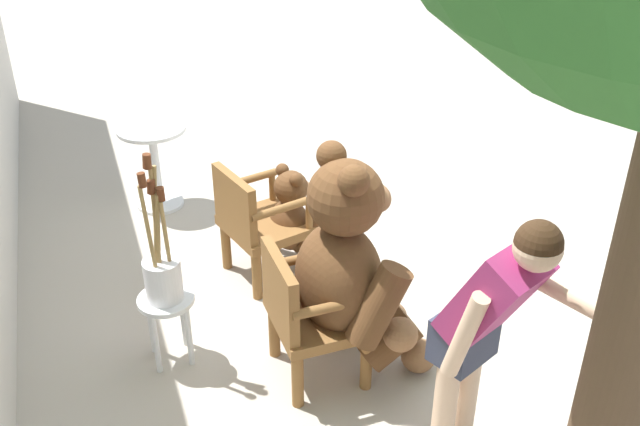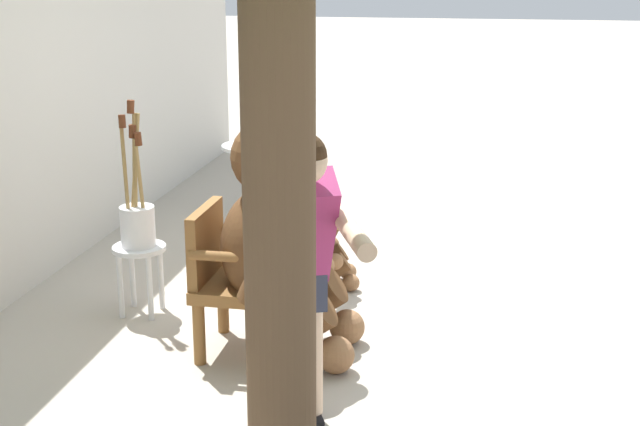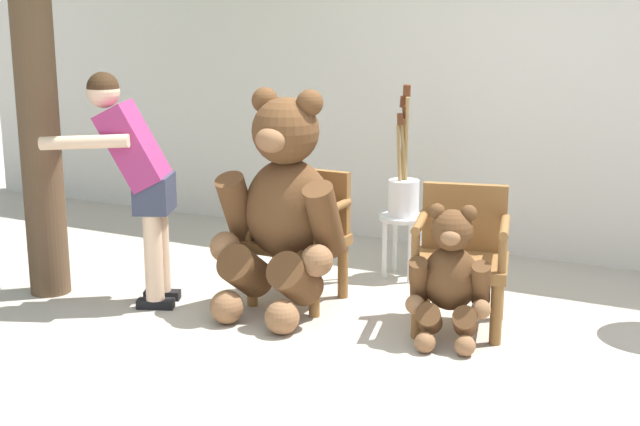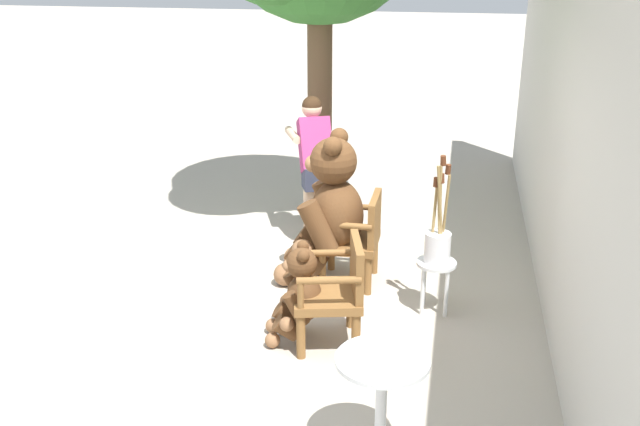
{
  "view_description": "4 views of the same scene",
  "coord_description": "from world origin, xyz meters",
  "px_view_note": "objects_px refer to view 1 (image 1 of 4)",
  "views": [
    {
      "loc": [
        -3.67,
        1.71,
        2.99
      ],
      "look_at": [
        -0.2,
        0.44,
        0.88
      ],
      "focal_mm": 40.0,
      "sensor_mm": 36.0,
      "label": 1
    },
    {
      "loc": [
        -5.23,
        -0.75,
        2.23
      ],
      "look_at": [
        0.14,
        0.27,
        0.66
      ],
      "focal_mm": 50.0,
      "sensor_mm": 36.0,
      "label": 2
    },
    {
      "loc": [
        2.13,
        -4.4,
        1.97
      ],
      "look_at": [
        -0.28,
        0.35,
        0.69
      ],
      "focal_mm": 50.0,
      "sensor_mm": 36.0,
      "label": 3
    },
    {
      "loc": [
        5.45,
        1.5,
        2.97
      ],
      "look_at": [
        0.06,
        0.43,
        0.9
      ],
      "focal_mm": 40.0,
      "sensor_mm": 36.0,
      "label": 4
    }
  ],
  "objects_px": {
    "wooden_chair_left": "(309,311)",
    "person_visitor": "(487,322)",
    "wooden_chair_right": "(257,221)",
    "brush_bucket": "(162,269)",
    "round_side_table": "(155,158)",
    "teddy_bear_small": "(295,220)",
    "teddy_bear_large": "(351,268)",
    "white_stool": "(168,312)"
  },
  "relations": [
    {
      "from": "teddy_bear_large",
      "to": "person_visitor",
      "type": "relative_size",
      "value": 0.94
    },
    {
      "from": "wooden_chair_left",
      "to": "round_side_table",
      "type": "xyz_separation_m",
      "value": [
        2.43,
        0.51,
        -0.01
      ]
    },
    {
      "from": "person_visitor",
      "to": "round_side_table",
      "type": "distance_m",
      "value": 3.54
    },
    {
      "from": "person_visitor",
      "to": "round_side_table",
      "type": "relative_size",
      "value": 2.12
    },
    {
      "from": "wooden_chair_left",
      "to": "wooden_chair_right",
      "type": "xyz_separation_m",
      "value": [
        1.1,
        -0.0,
        0.0
      ]
    },
    {
      "from": "teddy_bear_large",
      "to": "person_visitor",
      "type": "height_order",
      "value": "person_visitor"
    },
    {
      "from": "wooden_chair_right",
      "to": "teddy_bear_large",
      "type": "xyz_separation_m",
      "value": [
        -1.1,
        -0.26,
        0.24
      ]
    },
    {
      "from": "wooden_chair_right",
      "to": "teddy_bear_large",
      "type": "bearing_deg",
      "value": -166.86
    },
    {
      "from": "teddy_bear_large",
      "to": "wooden_chair_left",
      "type": "bearing_deg",
      "value": 89.91
    },
    {
      "from": "wooden_chair_right",
      "to": "brush_bucket",
      "type": "relative_size",
      "value": 0.92
    },
    {
      "from": "wooden_chair_right",
      "to": "round_side_table",
      "type": "bearing_deg",
      "value": 21.26
    },
    {
      "from": "wooden_chair_right",
      "to": "teddy_bear_small",
      "type": "distance_m",
      "value": 0.29
    },
    {
      "from": "white_stool",
      "to": "round_side_table",
      "type": "xyz_separation_m",
      "value": [
        2.01,
        -0.24,
        0.09
      ]
    },
    {
      "from": "person_visitor",
      "to": "brush_bucket",
      "type": "xyz_separation_m",
      "value": [
        1.33,
        1.32,
        -0.25
      ]
    },
    {
      "from": "teddy_bear_small",
      "to": "white_stool",
      "type": "height_order",
      "value": "teddy_bear_small"
    },
    {
      "from": "brush_bucket",
      "to": "white_stool",
      "type": "bearing_deg",
      "value": -14.99
    },
    {
      "from": "teddy_bear_large",
      "to": "teddy_bear_small",
      "type": "relative_size",
      "value": 1.75
    },
    {
      "from": "person_visitor",
      "to": "brush_bucket",
      "type": "distance_m",
      "value": 1.89
    },
    {
      "from": "wooden_chair_right",
      "to": "person_visitor",
      "type": "xyz_separation_m",
      "value": [
        -2.01,
        -0.56,
        0.45
      ]
    },
    {
      "from": "wooden_chair_right",
      "to": "white_stool",
      "type": "relative_size",
      "value": 1.87
    },
    {
      "from": "white_stool",
      "to": "round_side_table",
      "type": "distance_m",
      "value": 2.02
    },
    {
      "from": "wooden_chair_left",
      "to": "person_visitor",
      "type": "height_order",
      "value": "person_visitor"
    },
    {
      "from": "brush_bucket",
      "to": "round_side_table",
      "type": "distance_m",
      "value": 2.04
    },
    {
      "from": "teddy_bear_small",
      "to": "teddy_bear_large",
      "type": "bearing_deg",
      "value": 178.68
    },
    {
      "from": "teddy_bear_large",
      "to": "round_side_table",
      "type": "height_order",
      "value": "teddy_bear_large"
    },
    {
      "from": "teddy_bear_small",
      "to": "brush_bucket",
      "type": "bearing_deg",
      "value": 124.27
    },
    {
      "from": "wooden_chair_left",
      "to": "white_stool",
      "type": "distance_m",
      "value": 0.87
    },
    {
      "from": "teddy_bear_large",
      "to": "teddy_bear_small",
      "type": "distance_m",
      "value": 1.17
    },
    {
      "from": "person_visitor",
      "to": "brush_bucket",
      "type": "height_order",
      "value": "person_visitor"
    },
    {
      "from": "wooden_chair_left",
      "to": "brush_bucket",
      "type": "height_order",
      "value": "brush_bucket"
    },
    {
      "from": "wooden_chair_left",
      "to": "person_visitor",
      "type": "xyz_separation_m",
      "value": [
        -0.91,
        -0.57,
        0.45
      ]
    },
    {
      "from": "teddy_bear_large",
      "to": "teddy_bear_small",
      "type": "xyz_separation_m",
      "value": [
        1.13,
        -0.03,
        -0.3
      ]
    },
    {
      "from": "brush_bucket",
      "to": "teddy_bear_large",
      "type": "bearing_deg",
      "value": -112.46
    },
    {
      "from": "white_stool",
      "to": "brush_bucket",
      "type": "height_order",
      "value": "brush_bucket"
    },
    {
      "from": "person_visitor",
      "to": "white_stool",
      "type": "xyz_separation_m",
      "value": [
        1.33,
        1.32,
        -0.55
      ]
    },
    {
      "from": "round_side_table",
      "to": "wooden_chair_left",
      "type": "bearing_deg",
      "value": -168.03
    },
    {
      "from": "teddy_bear_large",
      "to": "wooden_chair_right",
      "type": "bearing_deg",
      "value": 13.14
    },
    {
      "from": "wooden_chair_left",
      "to": "brush_bucket",
      "type": "relative_size",
      "value": 0.92
    },
    {
      "from": "teddy_bear_large",
      "to": "white_stool",
      "type": "distance_m",
      "value": 1.15
    },
    {
      "from": "teddy_bear_large",
      "to": "brush_bucket",
      "type": "xyz_separation_m",
      "value": [
        0.42,
        1.01,
        -0.04
      ]
    },
    {
      "from": "person_visitor",
      "to": "brush_bucket",
      "type": "relative_size",
      "value": 1.63
    },
    {
      "from": "brush_bucket",
      "to": "wooden_chair_right",
      "type": "bearing_deg",
      "value": -47.92
    }
  ]
}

